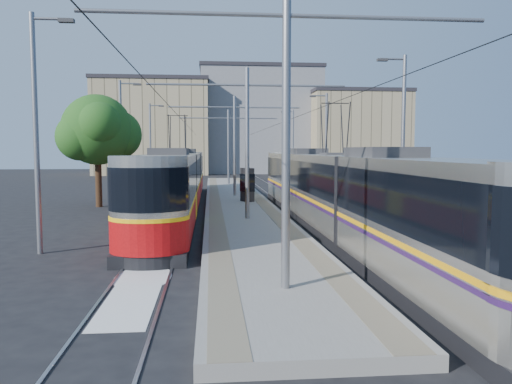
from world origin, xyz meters
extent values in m
plane|color=black|center=(0.00, 0.00, 0.00)|extent=(160.00, 160.00, 0.00)
cube|color=gray|center=(0.00, 17.00, 0.15)|extent=(4.00, 50.00, 0.30)
cube|color=gray|center=(-1.45, 17.00, 0.30)|extent=(0.70, 50.00, 0.01)
cube|color=gray|center=(1.45, 17.00, 0.30)|extent=(0.70, 50.00, 0.01)
cube|color=gray|center=(-4.32, 17.00, 0.01)|extent=(0.07, 70.00, 0.03)
cube|color=gray|center=(-2.88, 17.00, 0.01)|extent=(0.07, 70.00, 0.03)
cube|color=gray|center=(2.88, 17.00, 0.01)|extent=(0.07, 70.00, 0.03)
cube|color=gray|center=(4.32, 17.00, 0.01)|extent=(0.07, 70.00, 0.03)
cube|color=silver|center=(-3.60, -3.00, 0.01)|extent=(1.20, 5.00, 0.01)
cube|color=black|center=(-3.60, 14.05, 0.20)|extent=(2.30, 29.36, 0.40)
cube|color=#ABA69D|center=(-3.60, 14.05, 1.85)|extent=(2.40, 27.76, 2.90)
cube|color=black|center=(-3.60, 14.05, 2.35)|extent=(2.43, 27.76, 1.30)
cube|color=#F8B60D|center=(-3.60, 14.05, 1.45)|extent=(2.43, 27.76, 0.12)
cube|color=#B00A0C|center=(-3.60, 14.05, 0.95)|extent=(2.42, 27.76, 1.10)
cube|color=#2D2D30|center=(-3.60, 14.05, 3.45)|extent=(1.68, 3.00, 0.30)
cube|color=black|center=(3.60, 5.79, 0.20)|extent=(2.30, 29.97, 0.40)
cube|color=#B5B1A6|center=(3.60, 5.79, 1.85)|extent=(2.40, 28.37, 2.90)
cube|color=black|center=(3.60, 5.79, 2.35)|extent=(2.43, 28.37, 1.30)
cube|color=#F6A40C|center=(3.60, 5.79, 1.45)|extent=(2.43, 28.37, 0.12)
cube|color=#2D1446|center=(3.60, 5.79, 1.30)|extent=(2.43, 28.37, 0.10)
cube|color=#2D2D30|center=(3.60, 5.79, 3.45)|extent=(1.68, 3.00, 0.30)
cylinder|color=gray|center=(0.00, -4.00, 3.80)|extent=(0.20, 0.20, 7.00)
cylinder|color=gray|center=(0.00, -4.00, 6.50)|extent=(9.20, 0.10, 0.10)
cylinder|color=gray|center=(0.00, 8.00, 3.80)|extent=(0.20, 0.20, 7.00)
cylinder|color=gray|center=(0.00, 8.00, 6.50)|extent=(9.20, 0.10, 0.10)
cylinder|color=gray|center=(0.00, 20.00, 3.80)|extent=(0.20, 0.20, 7.00)
cylinder|color=gray|center=(0.00, 20.00, 6.50)|extent=(9.20, 0.10, 0.10)
cylinder|color=gray|center=(0.00, 32.00, 3.80)|extent=(0.20, 0.20, 7.00)
cylinder|color=gray|center=(0.00, 32.00, 6.50)|extent=(9.20, 0.10, 0.10)
cylinder|color=black|center=(-3.60, 17.00, 5.55)|extent=(0.02, 70.00, 0.02)
cylinder|color=black|center=(3.60, 17.00, 5.55)|extent=(0.02, 70.00, 0.02)
cylinder|color=gray|center=(-7.50, 2.00, 4.00)|extent=(0.18, 0.18, 8.00)
cube|color=#2D2D30|center=(-6.40, 2.00, 7.75)|extent=(0.50, 0.22, 0.12)
cylinder|color=gray|center=(-7.50, 18.00, 4.00)|extent=(0.18, 0.18, 8.00)
cube|color=#2D2D30|center=(-6.40, 18.00, 7.75)|extent=(0.50, 0.22, 0.12)
cylinder|color=gray|center=(-7.50, 34.00, 4.00)|extent=(0.18, 0.18, 8.00)
cube|color=#2D2D30|center=(-6.40, 34.00, 7.75)|extent=(0.50, 0.22, 0.12)
cylinder|color=gray|center=(7.50, 8.00, 4.00)|extent=(0.18, 0.18, 8.00)
cube|color=#2D2D30|center=(6.40, 8.00, 7.75)|extent=(0.50, 0.22, 0.12)
cylinder|color=gray|center=(7.50, 24.00, 4.00)|extent=(0.18, 0.18, 8.00)
cube|color=#2D2D30|center=(6.40, 24.00, 7.75)|extent=(0.50, 0.22, 0.12)
cylinder|color=gray|center=(7.50, 40.00, 4.00)|extent=(0.18, 0.18, 8.00)
cube|color=#2D2D30|center=(6.40, 40.00, 7.75)|extent=(0.50, 0.22, 0.12)
cube|color=black|center=(0.58, 15.77, 1.35)|extent=(0.85, 1.05, 2.09)
cube|color=black|center=(0.58, 15.77, 1.48)|extent=(0.90, 1.10, 1.09)
cylinder|color=#382314|center=(-8.61, 16.19, 1.43)|extent=(0.39, 0.39, 2.87)
sphere|color=#164E1A|center=(-8.61, 16.19, 4.75)|extent=(4.30, 4.30, 4.30)
sphere|color=#164E1A|center=(-7.53, 16.91, 4.48)|extent=(3.05, 3.05, 3.05)
cube|color=tan|center=(-10.00, 60.00, 6.59)|extent=(16.00, 12.00, 13.18)
cube|color=#262328|center=(-10.00, 60.00, 13.43)|extent=(16.32, 12.24, 0.50)
cube|color=gray|center=(6.00, 64.00, 7.80)|extent=(18.00, 14.00, 15.60)
cube|color=#262328|center=(6.00, 64.00, 15.85)|extent=(18.36, 14.28, 0.50)
cube|color=tan|center=(20.00, 58.00, 5.86)|extent=(14.00, 10.00, 11.72)
cube|color=#262328|center=(20.00, 58.00, 11.97)|extent=(14.28, 10.20, 0.50)
camera|label=1|loc=(-1.72, -15.29, 3.51)|focal=35.00mm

